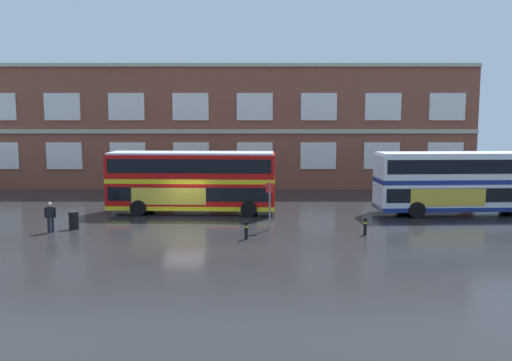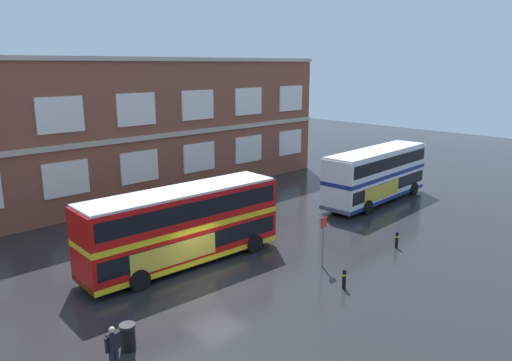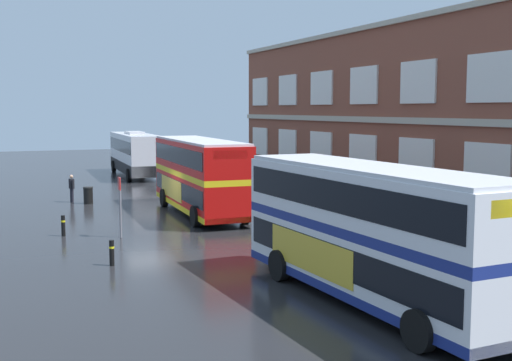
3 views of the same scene
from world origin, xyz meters
TOP-DOWN VIEW (x-y plane):
  - ground_plane at (0.00, 2.00)m, footprint 120.00×120.00m
  - brick_terminal_building at (1.61, 17.98)m, footprint 44.09×8.19m
  - double_decker_near at (0.22, 2.75)m, footprint 11.10×3.22m
  - double_decker_middle at (17.91, 2.35)m, footprint 11.11×3.26m
  - touring_coach at (-21.53, 3.87)m, footprint 12.10×3.30m
  - waiting_passenger at (-6.99, -3.19)m, footprint 0.64×0.30m
  - bus_stand_flag at (5.25, -2.56)m, footprint 0.44×0.10m
  - station_litter_bin at (-5.98, -2.35)m, footprint 0.60×0.60m
  - safety_bollard_west at (3.95, -4.90)m, footprint 0.19×0.19m
  - safety_bollard_east at (10.43, -3.88)m, footprint 0.19×0.19m

SIDE VIEW (x-z plane):
  - ground_plane at x=0.00m, z-range 0.00..0.00m
  - safety_bollard_west at x=3.95m, z-range 0.02..0.97m
  - safety_bollard_east at x=10.43m, z-range 0.02..0.97m
  - station_litter_bin at x=-5.98m, z-range 0.01..1.04m
  - waiting_passenger at x=-6.99m, z-range 0.08..1.78m
  - bus_stand_flag at x=5.25m, z-range 0.29..2.99m
  - touring_coach at x=-21.53m, z-range 0.01..3.81m
  - double_decker_near at x=0.22m, z-range 0.11..4.18m
  - double_decker_middle at x=17.91m, z-range 0.11..4.18m
  - brick_terminal_building at x=1.61m, z-range -0.15..10.71m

